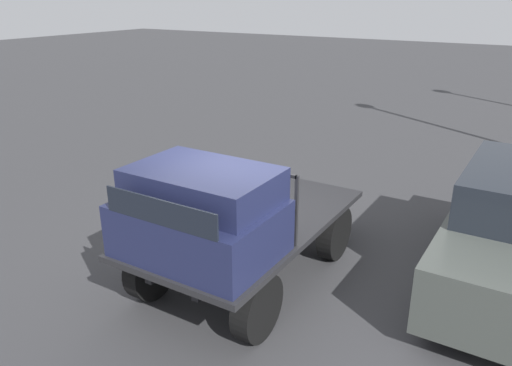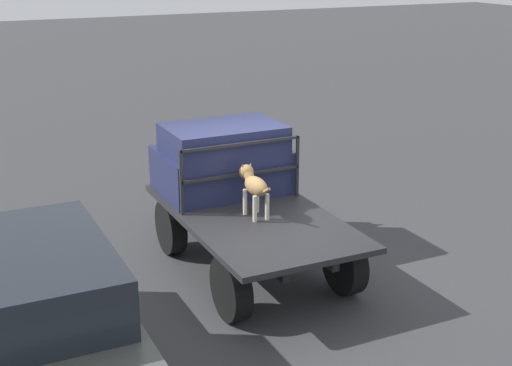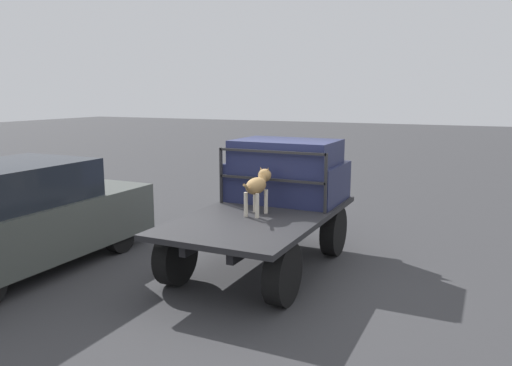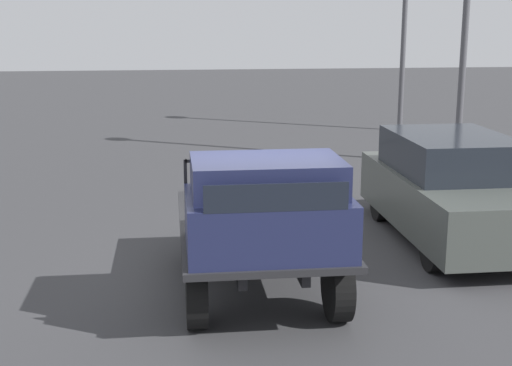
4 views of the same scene
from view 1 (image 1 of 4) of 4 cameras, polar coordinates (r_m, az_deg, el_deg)
ground_plane at (r=7.45m, az=-0.77°, el=-10.42°), size 80.00×80.00×0.00m
flatbed_truck at (r=7.15m, az=-0.80°, el=-6.08°), size 3.69×1.99×0.90m
truck_cab at (r=6.02m, az=-6.34°, el=-3.54°), size 1.37×1.87×1.05m
truck_headboard at (r=6.51m, az=-2.53°, el=-0.36°), size 0.04×1.87×0.94m
dog at (r=6.91m, az=-0.35°, el=-0.55°), size 0.88×0.25×0.71m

